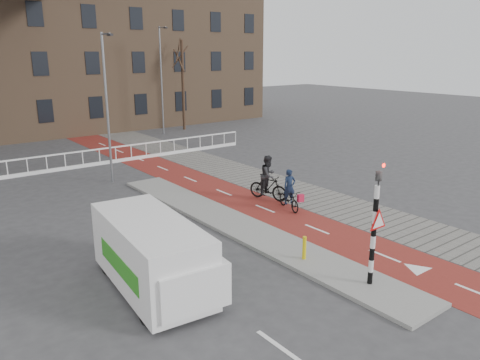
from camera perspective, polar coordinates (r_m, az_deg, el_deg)
ground at (r=15.63m, az=10.94°, el=-9.29°), size 120.00×120.00×0.00m
bike_lane at (r=23.74m, az=-4.81°, el=-0.42°), size 2.50×60.00×0.01m
sidewalk at (r=25.31m, az=0.52°, el=0.64°), size 3.00×60.00×0.01m
curb_island at (r=17.85m, az=-0.22°, el=-5.59°), size 1.80×16.00×0.12m
traffic_signal at (r=13.29m, az=16.16°, el=-4.87°), size 0.80×0.80×3.68m
bollard at (r=14.98m, az=7.85°, el=-8.19°), size 0.12×0.12×0.75m
cyclist_near at (r=19.76m, az=6.03°, el=-1.96°), size 0.97×1.71×1.72m
cyclist_far at (r=20.91m, az=3.46°, el=-0.19°), size 1.12×1.96×2.02m
van at (r=13.33m, az=-10.82°, el=-8.75°), size 2.31×4.85×2.02m
railing at (r=27.58m, az=-24.45°, el=1.11°), size 28.00×0.10×0.99m
tree_right at (r=40.19m, az=-6.96°, el=11.35°), size 0.24×0.24×7.39m
streetlight_near at (r=24.15m, az=-15.89°, el=8.20°), size 0.12×0.12×7.34m
streetlight_right at (r=38.02m, az=-9.55°, el=11.73°), size 0.12×0.12×8.31m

